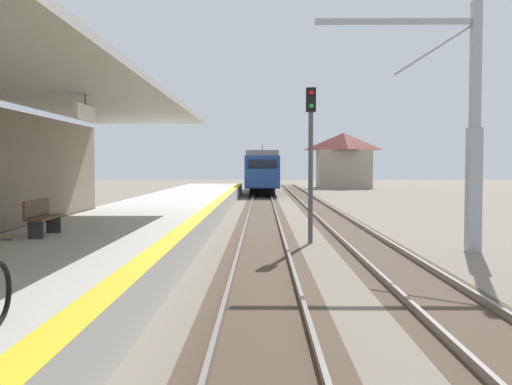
% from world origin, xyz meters
% --- Properties ---
extents(station_platform, '(5.00, 80.00, 0.91)m').
position_xyz_m(station_platform, '(-2.50, 16.00, 0.45)').
color(station_platform, '#B7B5AD').
rests_on(station_platform, ground).
extents(track_pair_nearest_platform, '(2.34, 120.00, 0.16)m').
position_xyz_m(track_pair_nearest_platform, '(1.90, 20.00, 0.05)').
color(track_pair_nearest_platform, '#4C3D2D').
rests_on(track_pair_nearest_platform, ground).
extents(track_pair_middle, '(2.34, 120.00, 0.16)m').
position_xyz_m(track_pair_middle, '(5.30, 20.00, 0.05)').
color(track_pair_middle, '#4C3D2D').
rests_on(track_pair_middle, ground).
extents(approaching_train, '(2.93, 19.60, 4.76)m').
position_xyz_m(approaching_train, '(1.90, 56.99, 2.18)').
color(approaching_train, navy).
rests_on(approaching_train, ground).
extents(rail_signal_post, '(0.32, 0.34, 5.20)m').
position_xyz_m(rail_signal_post, '(3.50, 19.85, 3.19)').
color(rail_signal_post, '#4C4C4C').
rests_on(rail_signal_post, ground).
extents(catenary_pylon_far_side, '(5.00, 0.40, 7.50)m').
position_xyz_m(catenary_pylon_far_side, '(7.94, 17.85, 3.60)').
color(catenary_pylon_far_side, '#9EA3A8').
rests_on(catenary_pylon_far_side, ground).
extents(platform_bench, '(0.45, 1.60, 0.88)m').
position_xyz_m(platform_bench, '(-3.51, 14.30, 1.37)').
color(platform_bench, brown).
rests_on(platform_bench, station_platform).
extents(distant_trackside_house, '(6.60, 5.28, 6.40)m').
position_xyz_m(distant_trackside_house, '(11.36, 69.60, 3.34)').
color(distant_trackside_house, tan).
rests_on(distant_trackside_house, ground).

